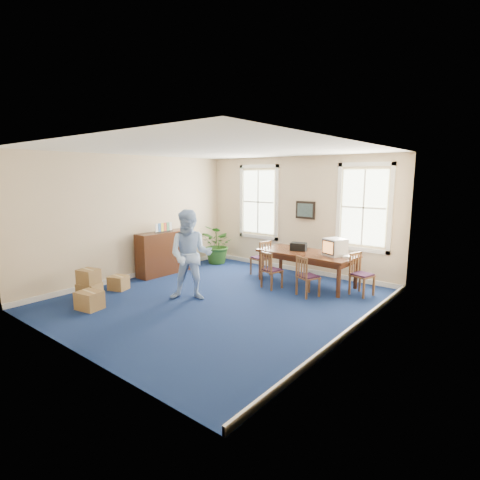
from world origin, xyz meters
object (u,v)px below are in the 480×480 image
Objects in this scene: credenza at (164,252)px; chair_near_left at (272,270)px; crt_tv at (335,247)px; cardboard_boxes at (97,284)px; potted_plant at (218,244)px; man at (191,255)px; conference_table at (306,268)px.

chair_near_left is at bearing 15.21° from credenza.
crt_tv is 5.46m from cardboard_boxes.
credenza is at bearing 103.31° from cardboard_boxes.
chair_near_left is at bearing -21.94° from potted_plant.
man is 1.61× the size of cardboard_boxes.
credenza is (-2.16, 1.06, -0.36)m from man.
crt_tv is 0.40× the size of cardboard_boxes.
man reaches higher than cardboard_boxes.
crt_tv reaches higher than cardboard_boxes.
crt_tv is at bearing 7.13° from conference_table.
chair_near_left is at bearing -121.12° from crt_tv.
conference_table is 0.93m from crt_tv.
man is at bearing -24.61° from credenza.
cardboard_boxes is (0.21, -4.19, -0.25)m from potted_plant.
chair_near_left is at bearing -118.23° from conference_table.
credenza is at bearing -100.64° from potted_plant.
chair_near_left is 0.74× the size of cardboard_boxes.
man is at bearing -105.19° from crt_tv.
crt_tv is at bearing -131.78° from chair_near_left.
conference_table is 1.21× the size of man.
conference_table is 2.00× the size of potted_plant.
crt_tv is 4.57m from credenza.
chair_near_left is 0.75× the size of potted_plant.
man reaches higher than crt_tv.
potted_plant reaches higher than chair_near_left.
credenza is 1.33× the size of potted_plant.
conference_table is at bearing -152.75° from crt_tv.
cardboard_boxes is at bearing -110.17° from crt_tv.
crt_tv is 0.41× the size of potted_plant.
conference_table is at bearing 52.56° from cardboard_boxes.
potted_plant is at bearing 177.77° from conference_table.
credenza is at bearing 25.91° from chair_near_left.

